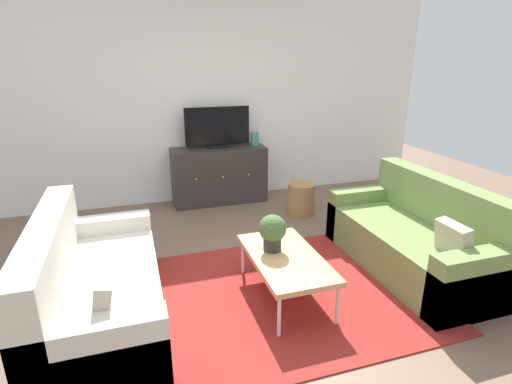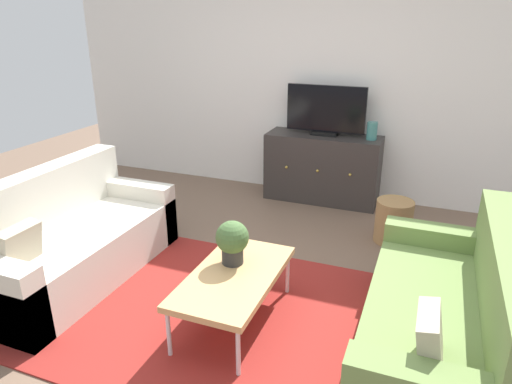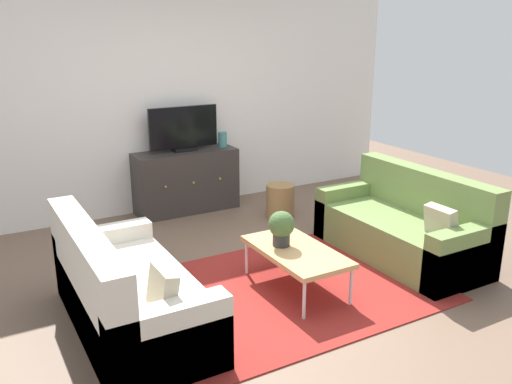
% 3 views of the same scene
% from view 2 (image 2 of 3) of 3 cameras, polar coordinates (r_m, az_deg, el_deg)
% --- Properties ---
extents(ground_plane, '(10.00, 10.00, 0.00)m').
position_cam_2_polar(ground_plane, '(3.49, -2.44, -13.77)').
color(ground_plane, brown).
extents(wall_back, '(6.40, 0.12, 2.70)m').
position_cam_2_polar(wall_back, '(5.33, 8.74, 13.89)').
color(wall_back, white).
rests_on(wall_back, ground_plane).
extents(area_rug, '(2.50, 1.90, 0.01)m').
position_cam_2_polar(area_rug, '(3.37, -3.51, -15.02)').
color(area_rug, maroon).
rests_on(area_rug, ground_plane).
extents(couch_left_side, '(0.82, 1.74, 0.86)m').
position_cam_2_polar(couch_left_side, '(4.00, -22.42, -5.91)').
color(couch_left_side, beige).
rests_on(couch_left_side, ground_plane).
extents(couch_right_side, '(0.82, 1.74, 0.86)m').
position_cam_2_polar(couch_right_side, '(3.04, 23.13, -15.01)').
color(couch_right_side, olive).
rests_on(couch_right_side, ground_plane).
extents(coffee_table, '(0.54, 1.01, 0.38)m').
position_cam_2_polar(coffee_table, '(3.13, -2.76, -10.55)').
color(coffee_table, tan).
rests_on(coffee_table, ground_plane).
extents(potted_plant, '(0.23, 0.23, 0.31)m').
position_cam_2_polar(potted_plant, '(3.17, -2.98, -6.00)').
color(potted_plant, '#2D2D2D').
rests_on(potted_plant, coffee_table).
extents(tv_console, '(1.26, 0.47, 0.76)m').
position_cam_2_polar(tv_console, '(5.26, 8.22, 2.96)').
color(tv_console, '#332D2B').
rests_on(tv_console, ground_plane).
extents(flat_screen_tv, '(0.86, 0.16, 0.54)m').
position_cam_2_polar(flat_screen_tv, '(5.12, 8.65, 9.92)').
color(flat_screen_tv, black).
rests_on(flat_screen_tv, tv_console).
extents(glass_vase, '(0.11, 0.11, 0.19)m').
position_cam_2_polar(glass_vase, '(5.05, 14.18, 7.36)').
color(glass_vase, teal).
rests_on(glass_vase, tv_console).
extents(wicker_basket, '(0.34, 0.34, 0.40)m').
position_cam_2_polar(wicker_basket, '(4.47, 16.67, -3.49)').
color(wicker_basket, '#9E7547').
rests_on(wicker_basket, ground_plane).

